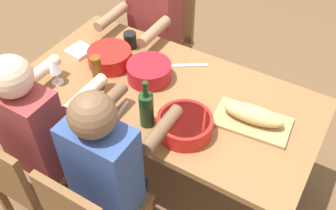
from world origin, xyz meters
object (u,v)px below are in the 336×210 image
object	(u,v)px
dining_table	(168,102)
serving_bowl_salad	(185,124)
diner_near_right	(152,26)
cup_near_right	(130,40)
chair_near_right	(165,38)
diner_far_center	(109,165)
chair_far_right	(23,176)
bread_loaf	(253,114)
serving_bowl_fruit	(149,71)
napkin_stack	(80,51)
wine_bottle	(146,109)
beer_bottle	(97,73)
cutting_board	(252,122)
wine_glass	(54,67)
diner_far_right	(38,128)
serving_bowl_pasta	(110,56)

from	to	relation	value
dining_table	serving_bowl_salad	distance (m)	0.35
diner_near_right	serving_bowl_salad	distance (m)	1.07
diner_near_right	serving_bowl_salad	bearing A→B (deg)	131.77
cup_near_right	chair_near_right	bearing A→B (deg)	-84.78
diner_far_center	chair_near_right	size ratio (longest dim) A/B	1.41
diner_far_center	chair_far_right	world-z (taller)	diner_far_center
diner_near_right	bread_loaf	distance (m)	1.13
serving_bowl_fruit	bread_loaf	size ratio (longest dim) A/B	0.82
napkin_stack	wine_bottle	bearing A→B (deg)	157.20
dining_table	beer_bottle	bearing A→B (deg)	26.10
dining_table	cutting_board	world-z (taller)	cutting_board
serving_bowl_fruit	dining_table	bearing A→B (deg)	164.58
beer_bottle	wine_glass	world-z (taller)	beer_bottle
beer_bottle	diner_near_right	bearing A→B (deg)	-81.01
diner_far_right	serving_bowl_fruit	xyz separation A→B (m)	(-0.32, -0.61, 0.10)
dining_table	chair_far_right	xyz separation A→B (m)	(0.48, 0.75, -0.17)
dining_table	serving_bowl_salad	world-z (taller)	serving_bowl_salad
chair_near_right	serving_bowl_pasta	size ratio (longest dim) A/B	3.16
serving_bowl_pasta	diner_far_center	bearing A→B (deg)	125.77
cutting_board	wine_glass	size ratio (longest dim) A/B	2.41
serving_bowl_fruit	wine_glass	size ratio (longest dim) A/B	1.58
diner_far_right	serving_bowl_pasta	distance (m)	0.61
chair_far_right	napkin_stack	size ratio (longest dim) A/B	6.07
beer_bottle	napkin_stack	size ratio (longest dim) A/B	1.57
serving_bowl_salad	wine_bottle	xyz separation A→B (m)	(0.20, 0.05, 0.05)
chair_near_right	diner_near_right	world-z (taller)	diner_near_right
diner_far_center	wine_bottle	xyz separation A→B (m)	(-0.03, -0.30, 0.15)
dining_table	wine_glass	distance (m)	0.69
chair_far_right	wine_glass	size ratio (longest dim) A/B	5.12
chair_near_right	serving_bowl_pasta	world-z (taller)	chair_near_right
bread_loaf	wine_glass	distance (m)	1.14
bread_loaf	diner_far_right	bearing A→B (deg)	30.79
napkin_stack	chair_near_right	bearing A→B (deg)	-105.52
chair_near_right	diner_far_center	bearing A→B (deg)	109.77
wine_bottle	napkin_stack	distance (m)	0.78
beer_bottle	cup_near_right	bearing A→B (deg)	-80.33
chair_near_right	wine_glass	world-z (taller)	wine_glass
chair_near_right	diner_near_right	size ratio (longest dim) A/B	0.71
wine_glass	cutting_board	bearing A→B (deg)	-165.78
cup_near_right	serving_bowl_fruit	bearing A→B (deg)	143.83
wine_bottle	wine_glass	size ratio (longest dim) A/B	1.75
dining_table	serving_bowl_pasta	bearing A→B (deg)	-4.37
diner_far_center	cup_near_right	distance (m)	0.93
chair_near_right	wine_bottle	size ratio (longest dim) A/B	2.93
serving_bowl_salad	beer_bottle	bearing A→B (deg)	-4.45
diner_near_right	wine_glass	xyz separation A→B (m)	(0.12, 0.84, 0.16)
serving_bowl_pasta	chair_near_right	bearing A→B (deg)	-86.74
wine_bottle	diner_far_right	bearing A→B (deg)	30.52
serving_bowl_pasta	napkin_stack	distance (m)	0.25
chair_near_right	serving_bowl_salad	xyz separation A→B (m)	(-0.71, 0.98, 0.31)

